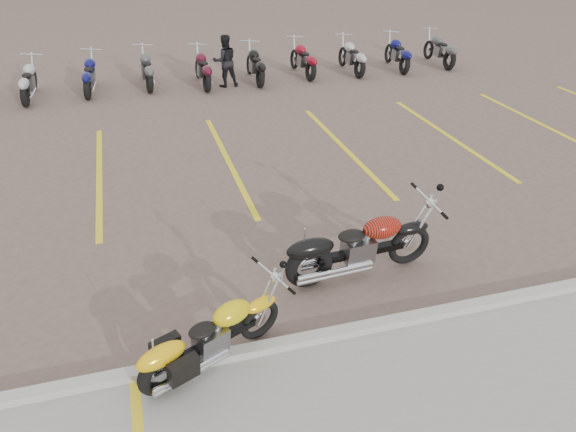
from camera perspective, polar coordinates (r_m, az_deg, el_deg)
name	(u,v)px	position (r m, az deg, el deg)	size (l,w,h in m)	color
ground	(277,258)	(8.88, -1.11, -4.32)	(100.00, 100.00, 0.00)	#6F5A4F
curb	(319,337)	(7.33, 3.15, -12.20)	(60.00, 0.18, 0.12)	#ADAAA3
parking_stripes	(228,161)	(12.34, -6.08, 5.57)	(38.00, 5.50, 0.01)	yellow
yellow_cruiser	(208,338)	(6.84, -8.15, -12.22)	(1.86, 0.94, 0.82)	black
flame_cruiser	(356,248)	(8.30, 6.91, -3.25)	(2.35, 0.39, 0.97)	black
person_b	(225,61)	(17.62, -6.42, 15.39)	(0.75, 0.59, 1.55)	black
bg_bike_row	(201,67)	(17.97, -8.88, 14.77)	(17.15, 2.00, 1.10)	black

